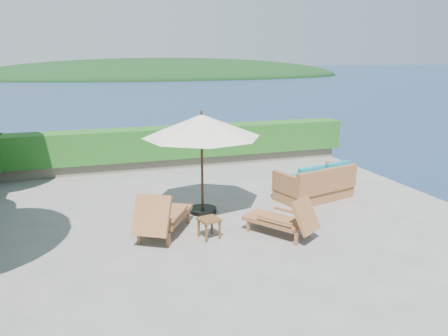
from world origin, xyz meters
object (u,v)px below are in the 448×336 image
object	(u,v)px
patio_umbrella	(202,127)
wicker_loveseat	(316,185)
lounge_right	(284,219)
lounge_left	(162,216)
side_table	(209,222)

from	to	relation	value
patio_umbrella	wicker_loveseat	size ratio (longest dim) A/B	1.42
lounge_right	patio_umbrella	bearing A→B (deg)	88.89
wicker_loveseat	lounge_right	bearing A→B (deg)	-147.89
lounge_right	wicker_loveseat	xyz separation A→B (m)	(1.84, 1.95, 0.01)
lounge_right	wicker_loveseat	size ratio (longest dim) A/B	0.74
lounge_left	lounge_right	size ratio (longest dim) A/B	1.16
patio_umbrella	lounge_right	bearing A→B (deg)	-56.83
side_table	wicker_loveseat	xyz separation A→B (m)	(3.35, 1.59, 0.03)
patio_umbrella	side_table	size ratio (longest dim) A/B	6.43
patio_umbrella	side_table	distance (m)	2.32
lounge_right	wicker_loveseat	bearing A→B (deg)	12.46
wicker_loveseat	patio_umbrella	bearing A→B (deg)	166.49
lounge_right	side_table	xyz separation A→B (m)	(-1.52, 0.37, -0.02)
patio_umbrella	side_table	world-z (taller)	patio_umbrella
lounge_right	side_table	bearing A→B (deg)	132.01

